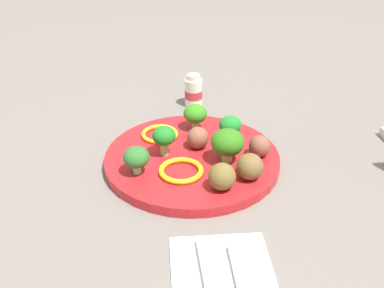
{
  "coord_description": "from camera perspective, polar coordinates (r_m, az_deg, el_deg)",
  "views": [
    {
      "loc": [
        0.62,
        -0.11,
        0.4
      ],
      "look_at": [
        0.0,
        0.0,
        0.04
      ],
      "focal_mm": 43.12,
      "sensor_mm": 36.0,
      "label": 1
    }
  ],
  "objects": [
    {
      "name": "broccoli_floret_front_right",
      "position": [
        0.8,
        0.4,
        3.72
      ],
      "size": [
        0.04,
        0.04,
        0.05
      ],
      "color": "#A7C678",
      "rests_on": "plate"
    },
    {
      "name": "broccoli_floret_back_right",
      "position": [
        0.77,
        4.74,
        2.27
      ],
      "size": [
        0.04,
        0.04,
        0.04
      ],
      "color": "#8EBD66",
      "rests_on": "plate"
    },
    {
      "name": "pepper_ring_center",
      "position": [
        0.79,
        -4.01,
        1.25
      ],
      "size": [
        0.09,
        0.09,
        0.01
      ],
      "primitive_type": "torus",
      "rotation": [
        0.0,
        0.0,
        2.21
      ],
      "color": "yellow",
      "rests_on": "plate"
    },
    {
      "name": "ground_plane",
      "position": [
        0.75,
        -0.0,
        -2.38
      ],
      "size": [
        4.0,
        4.0,
        0.0
      ],
      "primitive_type": "plane",
      "color": "slate"
    },
    {
      "name": "yogurt_bottle",
      "position": [
        0.92,
        0.19,
        6.48
      ],
      "size": [
        0.04,
        0.04,
        0.07
      ],
      "color": "white",
      "rests_on": "ground_plane"
    },
    {
      "name": "plate",
      "position": [
        0.74,
        -0.0,
        -1.86
      ],
      "size": [
        0.28,
        0.28,
        0.02
      ],
      "primitive_type": "cylinder",
      "color": "red",
      "rests_on": "ground_plane"
    },
    {
      "name": "broccoli_floret_front_left",
      "position": [
        0.68,
        -6.91,
        -1.69
      ],
      "size": [
        0.04,
        0.04,
        0.04
      ],
      "color": "#A0CB7C",
      "rests_on": "plate"
    },
    {
      "name": "broccoli_floret_mid_left",
      "position": [
        0.72,
        -3.48,
        0.9
      ],
      "size": [
        0.04,
        0.04,
        0.05
      ],
      "color": "#94C472",
      "rests_on": "plate"
    },
    {
      "name": "fork",
      "position": [
        0.54,
        6.22,
        -17.16
      ],
      "size": [
        0.12,
        0.03,
        0.01
      ],
      "color": "silver",
      "rests_on": "napkin"
    },
    {
      "name": "meatball_far_rim",
      "position": [
        0.68,
        7.16,
        -2.79
      ],
      "size": [
        0.04,
        0.04,
        0.04
      ],
      "primitive_type": "sphere",
      "color": "brown",
      "rests_on": "plate"
    },
    {
      "name": "pepper_ring_front_right",
      "position": [
        0.69,
        -1.36,
        -3.29
      ],
      "size": [
        0.09,
        0.09,
        0.01
      ],
      "primitive_type": "torus",
      "rotation": [
        0.0,
        0.0,
        3.6
      ],
      "color": "yellow",
      "rests_on": "plate"
    },
    {
      "name": "broccoli_floret_far_rim",
      "position": [
        0.71,
        4.42,
        0.16
      ],
      "size": [
        0.05,
        0.05,
        0.05
      ],
      "color": "#9AC074",
      "rests_on": "plate"
    },
    {
      "name": "meatball_center",
      "position": [
        0.74,
        8.38,
        -0.26
      ],
      "size": [
        0.03,
        0.03,
        0.03
      ],
      "primitive_type": "sphere",
      "color": "brown",
      "rests_on": "plate"
    },
    {
      "name": "knife",
      "position": [
        0.54,
        2.25,
        -17.42
      ],
      "size": [
        0.15,
        0.02,
        0.01
      ],
      "color": "silver",
      "rests_on": "napkin"
    },
    {
      "name": "meatball_mid_left",
      "position": [
        0.75,
        0.73,
        0.79
      ],
      "size": [
        0.04,
        0.04,
        0.04
      ],
      "primitive_type": "sphere",
      "color": "brown",
      "rests_on": "plate"
    },
    {
      "name": "meatball_front_right",
      "position": [
        0.65,
        3.74,
        -4.04
      ],
      "size": [
        0.04,
        0.04,
        0.04
      ],
      "primitive_type": "sphere",
      "color": "brown",
      "rests_on": "plate"
    },
    {
      "name": "napkin",
      "position": [
        0.55,
        4.09,
        -17.08
      ],
      "size": [
        0.18,
        0.14,
        0.01
      ],
      "primitive_type": "cube",
      "rotation": [
        0.0,
        0.0,
        -0.09
      ],
      "color": "white",
      "rests_on": "ground_plane"
    }
  ]
}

